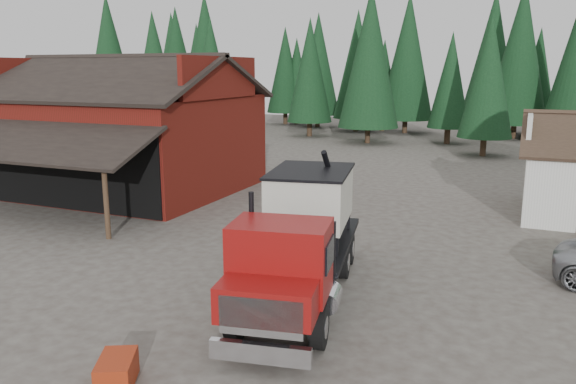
% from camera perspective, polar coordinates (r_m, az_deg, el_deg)
% --- Properties ---
extents(ground, '(120.00, 120.00, 0.00)m').
position_cam_1_polar(ground, '(17.98, -8.36, -8.58)').
color(ground, '#473F37').
rests_on(ground, ground).
extents(red_barn, '(12.80, 13.63, 7.18)m').
position_cam_1_polar(red_barn, '(31.52, -16.35, 5.13)').
color(red_barn, '#5F130F').
rests_on(red_barn, ground).
extents(conifer_backdrop, '(76.00, 16.00, 16.00)m').
position_cam_1_polar(conifer_backdrop, '(57.33, 14.05, 5.60)').
color(conifer_backdrop, black).
rests_on(conifer_backdrop, ground).
extents(near_pine_a, '(4.40, 4.40, 11.40)m').
position_cam_1_polar(near_pine_a, '(52.35, -13.41, 12.04)').
color(near_pine_a, '#382619').
rests_on(near_pine_a, ground).
extents(near_pine_b, '(3.96, 3.96, 10.40)m').
position_cam_1_polar(near_pine_b, '(44.37, 19.69, 11.01)').
color(near_pine_b, '#382619').
rests_on(near_pine_b, ground).
extents(near_pine_d, '(5.28, 5.28, 13.40)m').
position_cam_1_polar(near_pine_d, '(49.97, 8.32, 13.39)').
color(near_pine_d, '#382619').
rests_on(near_pine_d, ground).
extents(feed_truck, '(3.91, 9.09, 3.98)m').
position_cam_1_polar(feed_truck, '(15.80, 1.34, -4.29)').
color(feed_truck, black).
rests_on(feed_truck, ground).
extents(equip_box, '(1.12, 1.30, 0.60)m').
position_cam_1_polar(equip_box, '(12.63, -17.00, -17.03)').
color(equip_box, maroon).
rests_on(equip_box, ground).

